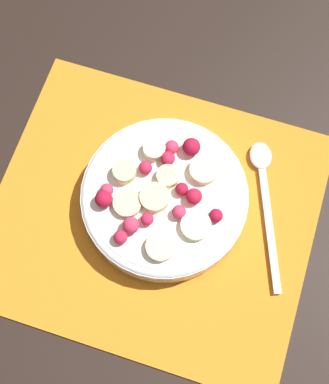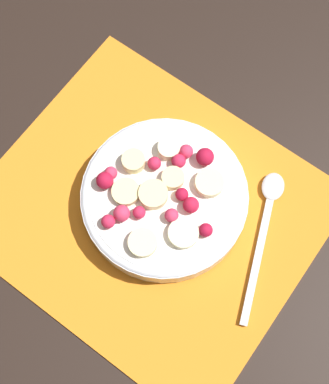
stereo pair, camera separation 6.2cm
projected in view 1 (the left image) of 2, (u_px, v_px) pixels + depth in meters
name	position (u px, v px, depth m)	size (l,w,h in m)	color
ground_plane	(153.00, 215.00, 0.66)	(3.00, 3.00, 0.00)	black
placemat	(153.00, 215.00, 0.66)	(0.39, 0.34, 0.01)	orange
fruit_bowl	(164.00, 197.00, 0.64)	(0.20, 0.20, 0.06)	silver
spoon	(264.00, 185.00, 0.66)	(0.09, 0.19, 0.01)	silver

